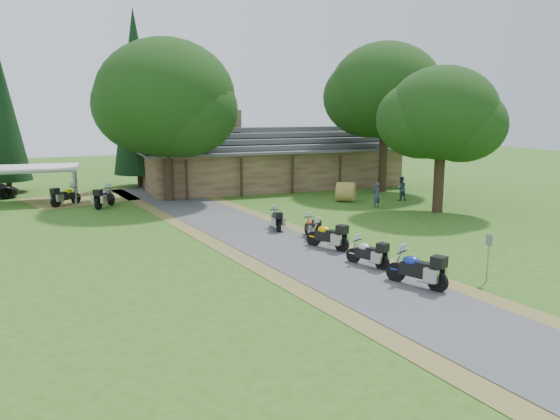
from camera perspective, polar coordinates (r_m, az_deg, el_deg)
name	(u,v)px	position (r m, az deg, el deg)	size (l,w,h in m)	color
ground	(345,274)	(21.36, 6.76, -6.71)	(120.00, 120.00, 0.00)	#2F5919
driveway	(293,251)	(24.62, 1.33, -4.30)	(46.00, 46.00, 0.00)	#434345
lodge	(271,156)	(44.96, -0.91, 5.63)	(21.40, 9.40, 4.90)	brown
carport	(35,184)	(40.73, -24.21, 2.46)	(5.69, 3.79, 2.46)	silver
motorcycle_row_a	(417,267)	(20.17, 14.08, -5.83)	(2.13, 0.70, 1.46)	navy
motorcycle_row_b	(368,252)	(22.36, 9.14, -4.32)	(1.82, 0.59, 1.24)	#B8BAC0
motorcycle_row_c	(327,234)	(24.87, 4.98, -2.54)	(2.03, 0.66, 1.39)	#ECBE02
motorcycle_row_d	(312,226)	(26.90, 3.35, -1.72)	(1.76, 0.57, 1.20)	#E1561C
motorcycle_row_e	(276,218)	(28.79, -0.42, -0.88)	(1.76, 0.57, 1.20)	black
motorcycle_carport_a	(66,195)	(38.65, -21.49, 1.49)	(2.08, 0.68, 1.43)	#C7C209
motorcycle_carport_b	(105,196)	(37.12, -17.85, 1.40)	(2.13, 0.70, 1.46)	gray
person_a	(377,193)	(35.75, 10.06, 1.79)	(0.55, 0.40, 1.94)	#313E59
person_b	(401,186)	(38.81, 12.52, 2.41)	(0.56, 0.40, 1.97)	#313E59
hay_bale	(346,192)	(37.81, 6.89, 1.89)	(1.33, 1.33, 1.22)	olive
sign_post	(488,258)	(21.51, 20.90, -4.72)	(0.32, 0.05, 1.81)	gray
oak_lodge_left	(166,118)	(38.10, -11.78, 9.36)	(9.33, 9.33, 11.32)	#173911
oak_lodge_right	(385,110)	(42.52, 10.89, 10.18)	(8.43, 8.43, 12.34)	#173911
oak_driveway	(441,133)	(34.59, 16.50, 7.76)	(6.62, 6.62, 9.77)	#173911
cedar_near	(137,99)	(45.98, -14.76, 11.16)	(4.10, 4.10, 14.14)	black
cedar_far	(3,121)	(46.28, -26.93, 8.26)	(3.46, 3.46, 10.73)	black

